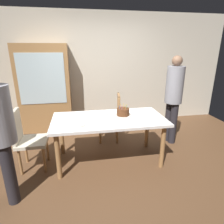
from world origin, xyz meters
The scene contains 15 objects.
ground centered at (0.00, 0.00, 0.00)m, with size 6.40×6.40×0.00m, color brown.
back_wall centered at (0.00, 1.85, 1.30)m, with size 6.40×0.10×2.60m, color beige.
dining_table centered at (0.00, 0.00, 0.67)m, with size 1.77×0.89×0.75m.
birthday_cake centered at (0.24, 0.07, 0.81)m, with size 0.28×0.28×0.19m.
plate_near_celebrant centered at (-0.49, -0.20, 0.76)m, with size 0.22×0.22×0.01m, color silver.
plate_far_side centered at (-0.09, 0.20, 0.76)m, with size 0.22×0.22×0.01m, color silver.
plate_near_guest centered at (0.53, -0.20, 0.76)m, with size 0.22×0.22×0.01m, color silver.
fork_near_celebrant centered at (-0.65, -0.19, 0.76)m, with size 0.18×0.02×0.01m, color silver.
fork_far_side centered at (-0.25, 0.20, 0.76)m, with size 0.18×0.02×0.01m, color silver.
fork_near_guest centered at (0.37, -0.18, 0.76)m, with size 0.18×0.02×0.01m, color silver.
chair_spindle_back centered at (0.15, 0.76, 0.46)m, with size 0.50×0.50×0.95m.
chair_upholstered centered at (-1.27, 0.01, 0.53)m, with size 0.45×0.44×0.95m.
person_celebrant centered at (-1.33, -0.65, 0.92)m, with size 0.32×0.32×1.62m.
person_guest centered at (1.32, 0.46, 0.96)m, with size 0.32×0.32×1.68m.
china_cabinet centered at (-1.18, 1.56, 0.95)m, with size 1.10×0.45×1.90m.
Camera 1 is at (-0.45, -2.76, 1.80)m, focal length 30.31 mm.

